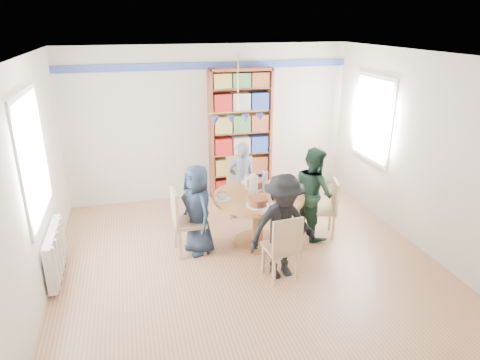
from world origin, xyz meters
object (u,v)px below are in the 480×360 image
object	(u,v)px
radiator	(56,252)
chair_right	(327,206)
dining_table	(258,208)
person_far	(242,180)
chair_near	(284,246)
person_left	(198,209)
person_right	(313,192)
person_near	(283,227)
bookshelf	(240,135)
chair_left	(183,218)
chair_far	(240,183)

from	to	relation	value
radiator	chair_right	bearing A→B (deg)	2.73
dining_table	chair_right	bearing A→B (deg)	-1.28
chair_right	person_far	distance (m)	1.44
chair_near	radiator	bearing A→B (deg)	163.73
radiator	person_left	xyz separation A→B (m)	(1.84, 0.19, 0.29)
chair_right	person_right	bearing A→B (deg)	161.73
chair_right	person_left	xyz separation A→B (m)	(-1.94, 0.01, 0.16)
chair_right	person_near	distance (m)	1.36
radiator	person_right	world-z (taller)	person_right
dining_table	chair_near	bearing A→B (deg)	-89.06
chair_near	person_left	bearing A→B (deg)	132.07
person_left	bookshelf	bearing A→B (deg)	132.05
chair_left	chair_far	bearing A→B (deg)	44.67
chair_right	chair_far	xyz separation A→B (m)	(-1.06, 1.09, 0.05)
dining_table	person_right	world-z (taller)	person_right
chair_near	person_far	world-z (taller)	person_far
chair_right	bookshelf	bearing A→B (deg)	114.64
person_left	person_right	world-z (taller)	person_right
chair_near	person_far	size ratio (longest dim) A/B	0.70
dining_table	chair_right	world-z (taller)	chair_right
radiator	dining_table	size ratio (longest dim) A/B	0.77
person_near	person_left	bearing A→B (deg)	128.99
chair_far	person_near	world-z (taller)	person_near
person_near	chair_near	bearing A→B (deg)	-109.47
chair_right	chair_far	world-z (taller)	chair_far
chair_near	person_right	xyz separation A→B (m)	(0.84, 1.05, 0.20)
person_near	person_far	bearing A→B (deg)	84.04
chair_far	bookshelf	distance (m)	1.00
chair_far	person_far	distance (m)	0.17
person_left	chair_far	bearing A→B (deg)	123.34
dining_table	person_far	distance (m)	0.94
dining_table	radiator	bearing A→B (deg)	-175.70
radiator	person_near	distance (m)	2.86
chair_right	dining_table	bearing A→B (deg)	178.72
chair_left	chair_far	xyz separation A→B (m)	(1.08, 1.07, 0.01)
person_far	chair_near	bearing A→B (deg)	89.21
dining_table	chair_left	xyz separation A→B (m)	(-1.08, -0.00, -0.03)
dining_table	chair_near	xyz separation A→B (m)	(0.02, -1.00, -0.07)
person_near	chair_left	bearing A→B (deg)	134.40
chair_near	bookshelf	world-z (taller)	bookshelf
dining_table	person_near	distance (m)	0.90
radiator	bookshelf	size ratio (longest dim) A/B	0.43
dining_table	person_right	bearing A→B (deg)	2.94
person_far	chair_left	bearing A→B (deg)	39.79
person_left	chair_left	bearing A→B (deg)	-110.06
chair_near	bookshelf	xyz separation A→B (m)	(0.20, 2.84, 0.65)
chair_far	person_right	bearing A→B (deg)	-49.99
person_right	bookshelf	distance (m)	1.96
person_far	person_near	distance (m)	1.83
person_near	radiator	bearing A→B (deg)	158.79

